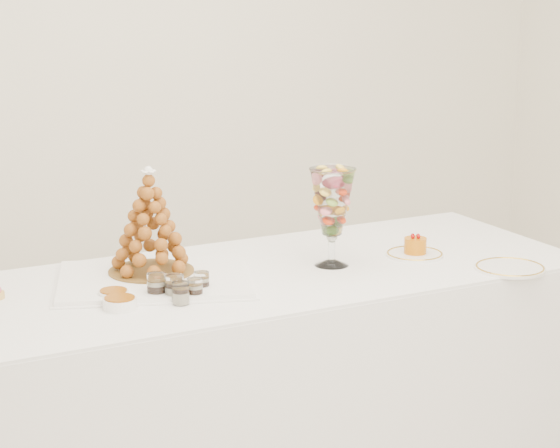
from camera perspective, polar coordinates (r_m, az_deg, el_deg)
name	(u,v)px	position (r m, az deg, el deg)	size (l,w,h in m)	color
buffet_table	(270,384)	(3.70, -0.51, -8.37)	(2.12, 0.95, 0.79)	white
lace_tray	(154,280)	(3.46, -6.60, -2.91)	(0.59, 0.45, 0.02)	white
macaron_vase	(332,203)	(3.59, 2.75, 1.10)	(0.15, 0.15, 0.33)	white
cake_plate	(415,254)	(3.78, 7.05, -1.59)	(0.20, 0.20, 0.01)	white
spare_plate	(510,268)	(3.66, 11.92, -2.27)	(0.23, 0.23, 0.01)	white
verrine_a	(157,286)	(3.30, -6.47, -3.24)	(0.06, 0.06, 0.08)	white
verrine_b	(174,288)	(3.28, -5.54, -3.33)	(0.06, 0.06, 0.08)	white
verrine_c	(202,282)	(3.35, -4.12, -3.04)	(0.05, 0.05, 0.06)	white
verrine_d	(181,293)	(3.24, -5.21, -3.62)	(0.05, 0.05, 0.07)	white
verrine_e	(195,289)	(3.28, -4.48, -3.41)	(0.05, 0.05, 0.07)	white
ramekin_back	(114,296)	(3.31, -8.69, -3.72)	(0.09, 0.09, 0.03)	white
ramekin_front	(120,303)	(3.23, -8.37, -4.13)	(0.10, 0.10, 0.03)	white
croquembouche	(150,221)	(3.47, -6.82, 0.15)	(0.27, 0.27, 0.34)	brown
mousse_cake	(415,245)	(3.77, 7.08, -1.11)	(0.08, 0.08, 0.07)	#CA6909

